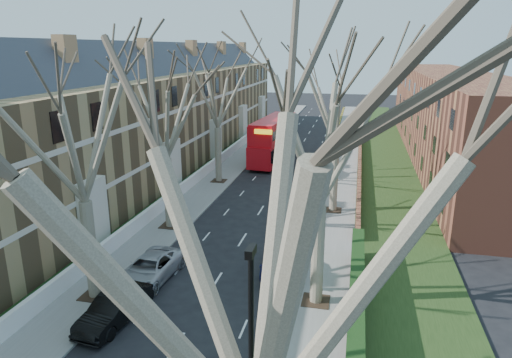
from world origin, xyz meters
The scene contains 18 objects.
pavement_left centered at (-6.00, 39.00, 0.06)m, with size 3.00×102.00×0.12m, color slate.
pavement_right centered at (6.00, 39.00, 0.06)m, with size 3.00×102.00×0.12m, color slate.
terrace_left centered at (-13.65, 31.00, 5.53)m, with size 9.70×78.00×13.60m.
flats_right centered at (17.46, 43.00, 4.98)m, with size 13.97×54.00×10.00m.
front_wall_left centered at (-7.65, 31.00, 0.62)m, with size 0.30×78.00×1.00m.
grass_verge_right centered at (10.50, 39.00, 0.15)m, with size 6.00×102.00×0.06m.
tree_left_mid centered at (-5.70, 6.00, 9.56)m, with size 10.50×10.50×14.71m.
tree_left_far centered at (-5.70, 16.00, 9.24)m, with size 10.15×10.15×14.22m.
tree_left_dist centered at (-5.70, 28.00, 9.56)m, with size 10.50×10.50×14.71m.
tree_right_near centered at (5.70, -6.00, 9.86)m, with size 10.85×10.85×15.20m.
tree_right_mid centered at (5.70, 8.00, 9.56)m, with size 10.50×10.50×14.71m.
tree_right_far centered at (5.70, 22.00, 9.24)m, with size 10.15×10.15×14.22m.
double_decker_bus centered at (-2.06, 37.60, 2.42)m, with size 3.68×11.95×4.89m.
car_left_mid centered at (-3.53, 4.19, 0.74)m, with size 1.56×4.48×1.48m, color black.
car_left_far centered at (-3.70, 8.39, 0.71)m, with size 2.36×5.11×1.42m, color #A4A4A9.
car_right_near centered at (3.52, 11.24, 0.79)m, with size 2.22×5.46×1.59m, color navy.
car_right_mid centered at (3.70, 21.06, 0.68)m, with size 1.62×4.02×1.37m, color #96999E.
car_right_far centered at (3.70, 32.94, 0.80)m, with size 1.68×4.83×1.59m, color black.
Camera 1 is at (7.26, -12.99, 12.71)m, focal length 32.00 mm.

